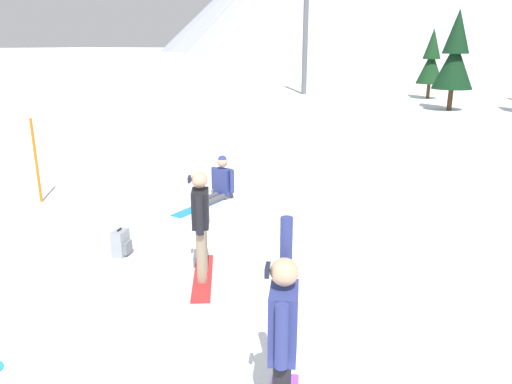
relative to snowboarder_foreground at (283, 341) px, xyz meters
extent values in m
plane|color=white|center=(-2.44, -0.34, -0.94)|extent=(800.00, 800.00, 0.00)
cylinder|color=black|center=(-0.06, 0.15, -0.53)|extent=(0.15, 0.15, 0.78)
cube|color=navy|center=(0.00, 0.00, 0.19)|extent=(0.36, 0.46, 0.64)
cylinder|color=navy|center=(0.09, -0.24, 0.22)|extent=(0.11, 0.11, 0.58)
cylinder|color=navy|center=(-0.09, 0.24, 0.76)|extent=(0.11, 0.11, 0.60)
sphere|color=tan|center=(0.00, 0.00, 0.67)|extent=(0.24, 0.24, 0.24)
cube|color=black|center=(-0.13, -0.05, 0.68)|extent=(0.10, 0.17, 0.08)
cube|color=red|center=(-2.32, 2.27, -0.93)|extent=(1.03, 1.50, 0.02)
cylinder|color=gray|center=(-2.24, 2.13, -0.51)|extent=(0.15, 0.15, 0.82)
cylinder|color=gray|center=(-2.40, 2.41, -0.51)|extent=(0.15, 0.15, 0.82)
cube|color=black|center=(-2.32, 2.27, 0.18)|extent=(0.41, 0.47, 0.55)
cylinder|color=black|center=(-2.19, 2.04, 0.17)|extent=(0.11, 0.11, 0.58)
cylinder|color=black|center=(-2.45, 2.49, 0.17)|extent=(0.11, 0.11, 0.58)
sphere|color=tan|center=(-2.32, 2.27, 0.62)|extent=(0.24, 0.24, 0.24)
cube|color=black|center=(-2.44, 2.20, 0.63)|extent=(0.12, 0.17, 0.08)
cube|color=#4C4C51|center=(-4.11, 5.94, -0.89)|extent=(0.39, 0.32, 0.10)
cylinder|color=#4C4C51|center=(-4.07, 5.43, -0.87)|extent=(0.23, 0.81, 0.14)
cylinder|color=#4C4C51|center=(-4.27, 5.46, -0.87)|extent=(0.23, 0.81, 0.14)
cube|color=#1E8CD8|center=(-4.22, 5.05, -0.93)|extent=(0.45, 1.50, 0.02)
cube|color=navy|center=(-4.11, 5.94, -0.55)|extent=(0.42, 0.28, 0.59)
cylinder|color=navy|center=(-3.85, 5.91, -0.51)|extent=(0.11, 0.11, 0.52)
cylinder|color=navy|center=(-4.37, 5.97, -0.51)|extent=(0.11, 0.11, 0.52)
sphere|color=tan|center=(-4.11, 5.94, -0.09)|extent=(0.24, 0.24, 0.24)
sphere|color=navy|center=(-4.11, 5.94, -0.04)|extent=(0.20, 0.20, 0.20)
cube|color=gray|center=(-4.02, 2.37, -0.72)|extent=(0.27, 0.36, 0.44)
cube|color=slate|center=(-3.89, 2.40, -0.79)|extent=(0.11, 0.23, 0.20)
cylinder|color=black|center=(-4.02, 2.37, -0.48)|extent=(0.05, 0.12, 0.02)
cylinder|color=orange|center=(-7.64, 3.81, 0.00)|extent=(0.06, 0.06, 1.90)
cylinder|color=#472D19|center=(-1.13, 24.86, -0.37)|extent=(0.26, 0.26, 1.14)
cone|color=black|center=(-1.13, 24.86, 1.42)|extent=(2.09, 2.09, 2.43)
cone|color=black|center=(-1.13, 24.86, 3.12)|extent=(1.36, 1.36, 2.23)
cylinder|color=#472D19|center=(-3.03, 30.51, -0.46)|extent=(0.22, 0.22, 0.97)
cone|color=#143819|center=(-3.03, 30.51, 1.07)|extent=(1.71, 1.71, 2.07)
cone|color=#143819|center=(-3.03, 30.51, 2.51)|extent=(1.11, 1.11, 1.90)
cylinder|color=#595B60|center=(-11.39, 29.70, 3.91)|extent=(0.36, 0.36, 9.71)
camera|label=1|loc=(1.45, -3.40, 2.49)|focal=34.22mm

